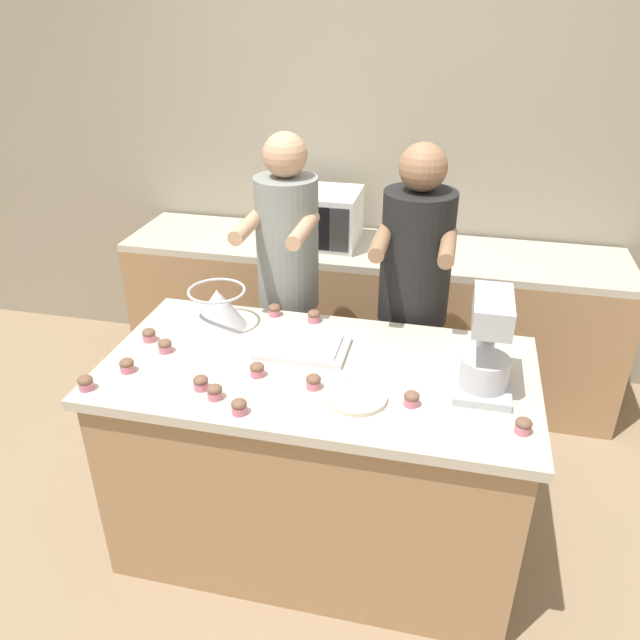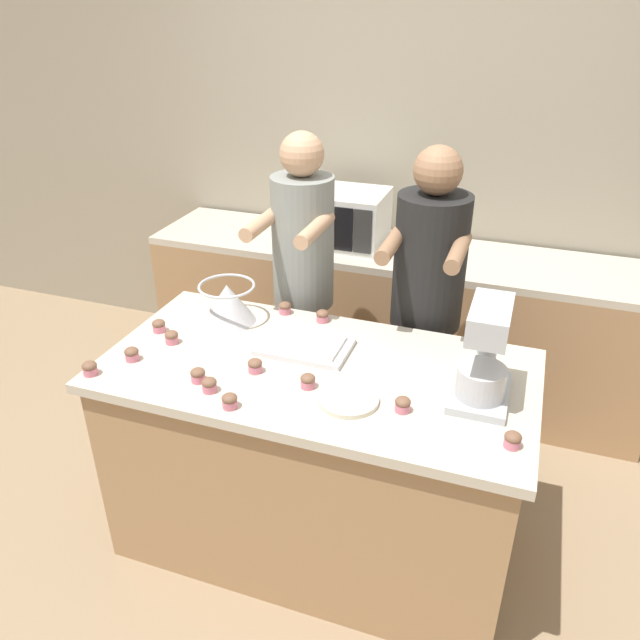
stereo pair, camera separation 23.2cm
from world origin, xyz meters
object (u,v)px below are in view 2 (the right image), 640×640
Objects in this scene: person_right at (425,316)px; cupcake_2 at (159,326)px; baking_tray at (305,345)px; cupcake_9 at (255,365)px; cupcake_1 at (322,316)px; cupcake_6 at (230,401)px; cupcake_7 at (90,368)px; cupcake_12 at (132,354)px; person_left at (303,294)px; mixing_bowl at (228,302)px; cupcake_8 at (308,381)px; cupcake_4 at (209,385)px; cupcake_11 at (285,308)px; cupcake_5 at (513,440)px; knife at (331,368)px; stand_mixer at (485,358)px; cupcake_10 at (172,337)px; microwave_oven at (342,217)px; cupcake_0 at (403,404)px; cupcake_3 at (198,375)px.

person_right is 1.17m from cupcake_2.
cupcake_9 reaches higher than baking_tray.
cupcake_2 is at bearing -153.14° from cupcake_1.
cupcake_6 is 0.58m from cupcake_7.
cupcake_1 is 0.80m from cupcake_12.
cupcake_7 is (-1.08, -0.95, 0.06)m from person_right.
baking_tray is at bearing -68.51° from person_left.
cupcake_9 is at bearing -50.21° from mixing_bowl.
cupcake_1 and cupcake_8 have the same top height.
cupcake_8 is (0.32, 0.14, 0.00)m from cupcake_4.
baking_tray is 6.57× the size of cupcake_11.
baking_tray is 6.57× the size of cupcake_1.
mixing_bowl is at bearing -144.56° from cupcake_11.
cupcake_11 is at bearing 149.28° from cupcake_5.
cupcake_2 is at bearing 177.24° from knife.
cupcake_12 is at bearing -171.35° from stand_mixer.
mixing_bowl is 4.45× the size of cupcake_10.
cupcake_12 is at bearing -104.01° from microwave_oven.
cupcake_0 is at bearing -28.29° from knife.
cupcake_9 is (-0.11, -0.46, 0.00)m from cupcake_1.
cupcake_7 and cupcake_10 have the same top height.
baking_tray is at bearing 171.64° from stand_mixer.
cupcake_7 is 1.00× the size of cupcake_10.
cupcake_1 is at bearing -54.27° from person_left.
cupcake_2 is 1.00× the size of cupcake_9.
cupcake_6 is at bearing -85.63° from microwave_oven.
cupcake_3 and cupcake_11 have the same top height.
cupcake_7 is (-0.40, -0.09, 0.00)m from cupcake_3.
person_right is 29.59× the size of cupcake_7.
cupcake_3 is 0.40m from cupcake_8.
cupcake_0 is 1.00× the size of cupcake_11.
knife is 0.29m from cupcake_9.
baking_tray is at bearing 26.51° from cupcake_12.
cupcake_8 is 0.64m from cupcake_10.
person_right is at bearing 26.34° from mixing_bowl.
mixing_bowl reaches higher than cupcake_6.
cupcake_2 reaches higher than baking_tray.
cupcake_11 is at bearing 37.23° from cupcake_2.
cupcake_1 reaches higher than knife.
cupcake_1 is 1.00× the size of cupcake_10.
cupcake_11 is at bearing 120.39° from cupcake_8.
person_left is 29.88× the size of cupcake_4.
cupcake_1 is at bearing 144.91° from cupcake_5.
cupcake_3 is at bearing -76.66° from mixing_bowl.
person_left reaches higher than cupcake_4.
cupcake_3 is 1.00× the size of cupcake_4.
cupcake_5 is 1.00× the size of cupcake_6.
cupcake_7 is at bearing -158.75° from cupcake_9.
stand_mixer is 6.68× the size of cupcake_6.
cupcake_12 is at bearing 58.02° from cupcake_7.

